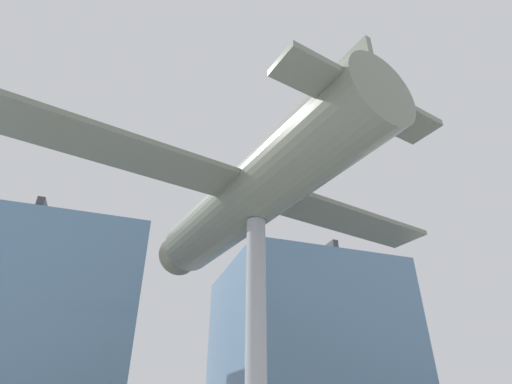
# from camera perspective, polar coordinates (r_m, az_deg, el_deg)

# --- Properties ---
(glass_pavilion_left) EXTENTS (10.84, 10.25, 11.55)m
(glass_pavilion_left) POSITION_cam_1_polar(r_m,az_deg,el_deg) (25.38, -30.58, -17.78)
(glass_pavilion_left) COLOR slate
(glass_pavilion_left) RESTS_ON ground_plane
(glass_pavilion_right) EXTENTS (10.84, 10.25, 11.55)m
(glass_pavilion_right) POSITION_cam_1_polar(r_m,az_deg,el_deg) (27.75, 7.45, -22.17)
(glass_pavilion_right) COLOR slate
(glass_pavilion_right) RESTS_ON ground_plane
(support_pylon_central) EXTENTS (0.60, 0.60, 7.40)m
(support_pylon_central) POSITION_cam_1_polar(r_m,az_deg,el_deg) (11.82, -0.00, -20.52)
(support_pylon_central) COLOR #999EA3
(support_pylon_central) RESTS_ON ground_plane
(suspended_airplane) EXTENTS (15.40, 13.09, 3.02)m
(suspended_airplane) POSITION_cam_1_polar(r_m,az_deg,el_deg) (13.74, -0.75, -0.58)
(suspended_airplane) COLOR slate
(suspended_airplane) RESTS_ON support_pylon_central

